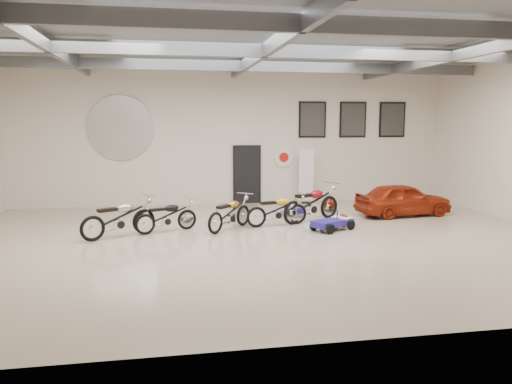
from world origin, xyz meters
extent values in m
cube|color=tan|center=(0.00, 0.00, 0.00)|extent=(16.00, 12.00, 0.01)
cube|color=slate|center=(0.00, 0.00, 5.00)|extent=(16.00, 12.00, 0.01)
cube|color=beige|center=(0.00, 6.00, 2.50)|extent=(16.00, 0.02, 5.00)
cube|color=black|center=(0.50, 5.95, 1.05)|extent=(0.92, 0.08, 2.10)
imported|color=maroon|center=(5.12, 2.63, 0.53)|extent=(1.57, 3.22, 1.06)
camera|label=1|loc=(-2.40, -12.28, 3.07)|focal=35.00mm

